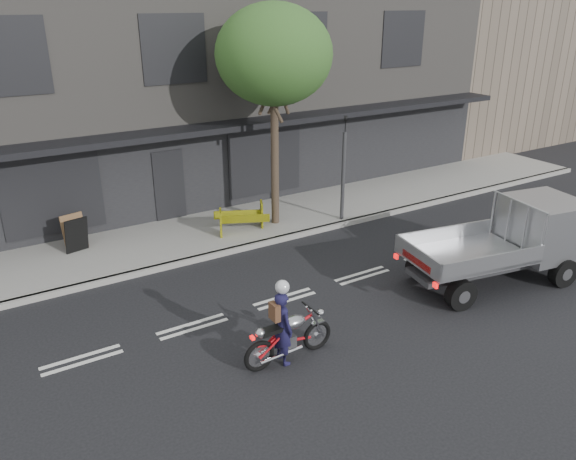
# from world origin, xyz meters

# --- Properties ---
(ground) EXTENTS (80.00, 80.00, 0.00)m
(ground) POSITION_xyz_m (0.00, 0.00, 0.00)
(ground) COLOR black
(ground) RESTS_ON ground
(sidewalk) EXTENTS (32.00, 3.20, 0.15)m
(sidewalk) POSITION_xyz_m (0.00, 4.70, 0.07)
(sidewalk) COLOR gray
(sidewalk) RESTS_ON ground
(kerb) EXTENTS (32.00, 0.20, 0.15)m
(kerb) POSITION_xyz_m (0.00, 3.10, 0.07)
(kerb) COLOR gray
(kerb) RESTS_ON ground
(building_main) EXTENTS (26.00, 10.00, 8.00)m
(building_main) POSITION_xyz_m (0.00, 11.30, 4.00)
(building_main) COLOR slate
(building_main) RESTS_ON ground
(building_neighbour) EXTENTS (14.00, 10.00, 10.00)m
(building_neighbour) POSITION_xyz_m (20.00, 11.30, 5.00)
(building_neighbour) COLOR brown
(building_neighbour) RESTS_ON ground
(street_tree) EXTENTS (3.40, 3.40, 6.74)m
(street_tree) POSITION_xyz_m (2.20, 4.20, 5.28)
(street_tree) COLOR #382B21
(street_tree) RESTS_ON ground
(traffic_light_pole) EXTENTS (0.12, 0.12, 3.50)m
(traffic_light_pole) POSITION_xyz_m (4.20, 3.35, 1.65)
(traffic_light_pole) COLOR #2D2D30
(traffic_light_pole) RESTS_ON ground
(motorcycle) EXTENTS (2.04, 0.59, 1.05)m
(motorcycle) POSITION_xyz_m (-1.20, -2.15, 0.54)
(motorcycle) COLOR black
(motorcycle) RESTS_ON ground
(rider) EXTENTS (0.38, 0.57, 1.56)m
(rider) POSITION_xyz_m (-1.35, -2.15, 0.78)
(rider) COLOR #171438
(rider) RESTS_ON ground
(flatbed_ute) EXTENTS (4.90, 2.63, 2.15)m
(flatbed_ute) POSITION_xyz_m (6.03, -2.19, 1.23)
(flatbed_ute) COLOR black
(flatbed_ute) RESTS_ON ground
(construction_barrier) EXTENTS (1.62, 1.17, 0.84)m
(construction_barrier) POSITION_xyz_m (0.97, 3.93, 0.57)
(construction_barrier) COLOR yellow
(construction_barrier) RESTS_ON sidewalk
(sandwich_board) EXTENTS (0.73, 0.56, 1.03)m
(sandwich_board) POSITION_xyz_m (-3.70, 5.11, 0.66)
(sandwich_board) COLOR black
(sandwich_board) RESTS_ON sidewalk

